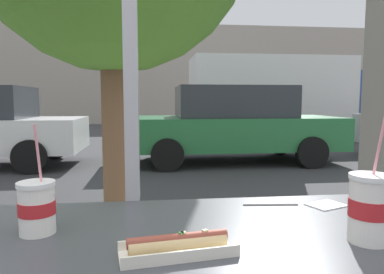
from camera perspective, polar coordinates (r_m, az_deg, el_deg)
The scene contains 10 objects.
ground_plane at distance 9.33m, azimuth -6.89°, elevation -2.55°, with size 60.00×60.00×0.00m, color #38383A.
sidewalk_strip at distance 3.10m, azimuth -7.63°, elevation -18.59°, with size 16.00×2.80×0.15m, color #B2ADA3.
building_facade_far at distance 21.52m, azimuth -6.79°, elevation 9.86°, with size 28.00×1.20×5.74m, color #A89E8E.
soda_cup_left at distance 1.02m, azimuth 26.49°, elevation -10.02°, with size 0.10×0.10×0.33m.
soda_cup_right at distance 1.07m, azimuth -23.56°, elevation -10.18°, with size 0.10×0.10×0.30m.
hotdog_tray_far at distance 0.87m, azimuth -2.24°, elevation -16.91°, with size 0.28×0.14×0.05m.
loose_straw at distance 1.28m, azimuth 12.47°, elevation -10.44°, with size 0.01×0.01×0.19m, color white.
napkin_wrapper at distance 1.33m, azimuth 20.67°, elevation -10.14°, with size 0.12×0.09×0.00m, color white.
parked_car_green at distance 7.90m, azimuth 6.36°, elevation 2.14°, with size 4.68×2.04×1.67m.
box_truck at distance 12.99m, azimuth 15.37°, elevation 6.53°, with size 7.11×2.44×2.81m.
Camera 1 is at (0.07, -1.23, 1.36)m, focal length 33.34 mm.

